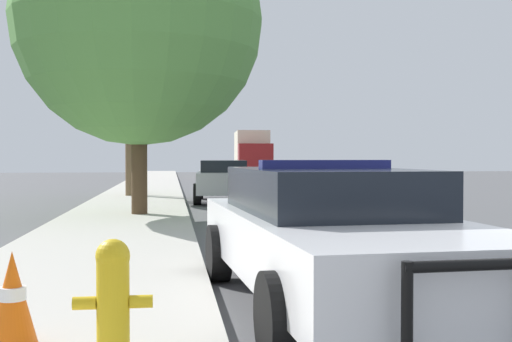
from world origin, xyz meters
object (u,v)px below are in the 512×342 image
(box_truck, at_px, (252,152))
(car_background_midblock, at_px, (223,179))
(tree_sidewalk_mid, at_px, (130,56))
(tree_sidewalk_near, at_px, (139,22))
(fire_hydrant, at_px, (113,298))
(police_car, at_px, (331,232))
(traffic_light, at_px, (162,88))
(traffic_cone, at_px, (12,298))

(box_truck, bearing_deg, car_background_midblock, 83.87)
(tree_sidewalk_mid, height_order, tree_sidewalk_near, tree_sidewalk_near)
(fire_hydrant, bearing_deg, box_truck, 81.54)
(police_car, distance_m, tree_sidewalk_near, 10.47)
(traffic_light, relative_size, tree_sidewalk_near, 0.74)
(traffic_light, relative_size, traffic_cone, 8.02)
(police_car, distance_m, traffic_light, 17.89)
(tree_sidewalk_mid, bearing_deg, traffic_light, 35.63)
(police_car, bearing_deg, fire_hydrant, 40.95)
(fire_hydrant, bearing_deg, traffic_cone, 144.27)
(tree_sidewalk_mid, bearing_deg, box_truck, 72.96)
(fire_hydrant, height_order, tree_sidewalk_near, tree_sidewalk_near)
(fire_hydrant, relative_size, car_background_midblock, 0.18)
(traffic_light, distance_m, tree_sidewalk_mid, 1.69)
(fire_hydrant, xyz_separation_m, tree_sidewalk_near, (-0.37, 11.35, 4.16))
(traffic_cone, bearing_deg, tree_sidewalk_mid, 90.81)
(box_truck, xyz_separation_m, tree_sidewalk_near, (-6.73, -31.41, 2.94))
(traffic_light, xyz_separation_m, traffic_cone, (-0.84, -18.89, -3.54))
(box_truck, bearing_deg, tree_sidewalk_near, 81.11)
(tree_sidewalk_near, xyz_separation_m, traffic_cone, (-0.41, -10.79, -4.26))
(car_background_midblock, bearing_deg, traffic_light, 133.71)
(box_truck, distance_m, traffic_cone, 42.82)
(police_car, bearing_deg, car_background_midblock, -94.14)
(police_car, height_order, box_truck, box_truck)
(traffic_light, relative_size, box_truck, 0.70)
(police_car, distance_m, box_truck, 41.05)
(tree_sidewalk_near, height_order, traffic_cone, tree_sidewalk_near)
(fire_hydrant, xyz_separation_m, tree_sidewalk_mid, (-1.03, 18.66, 4.46))
(car_background_midblock, distance_m, box_truck, 26.16)
(police_car, xyz_separation_m, tree_sidewalk_near, (-2.35, 9.39, 3.99))
(tree_sidewalk_mid, bearing_deg, police_car, -79.78)
(box_truck, height_order, traffic_cone, box_truck)
(car_background_midblock, bearing_deg, traffic_cone, -95.97)
(fire_hydrant, relative_size, tree_sidewalk_mid, 0.12)
(fire_hydrant, xyz_separation_m, traffic_cone, (-0.77, 0.56, -0.10))
(fire_hydrant, relative_size, box_truck, 0.11)
(fire_hydrant, bearing_deg, police_car, 44.57)
(fire_hydrant, xyz_separation_m, box_truck, (6.36, 42.76, 1.22))
(police_car, height_order, traffic_cone, police_car)
(tree_sidewalk_mid, relative_size, tree_sidewalk_near, 0.91)
(traffic_light, height_order, box_truck, traffic_light)
(box_truck, xyz_separation_m, traffic_cone, (-7.13, -42.20, -1.32))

